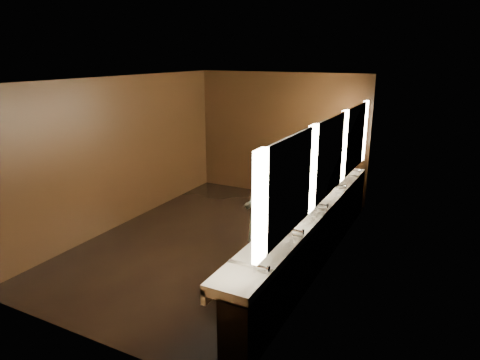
# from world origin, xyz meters

# --- Properties ---
(floor) EXTENTS (6.00, 6.00, 0.00)m
(floor) POSITION_xyz_m (0.00, 0.00, 0.00)
(floor) COLOR black
(floor) RESTS_ON ground
(ceiling) EXTENTS (4.00, 6.00, 0.02)m
(ceiling) POSITION_xyz_m (0.00, 0.00, 2.80)
(ceiling) COLOR #2D2D2B
(ceiling) RESTS_ON wall_back
(wall_back) EXTENTS (4.00, 0.02, 2.80)m
(wall_back) POSITION_xyz_m (0.00, 3.00, 1.40)
(wall_back) COLOR black
(wall_back) RESTS_ON floor
(wall_front) EXTENTS (4.00, 0.02, 2.80)m
(wall_front) POSITION_xyz_m (0.00, -3.00, 1.40)
(wall_front) COLOR black
(wall_front) RESTS_ON floor
(wall_left) EXTENTS (0.02, 6.00, 2.80)m
(wall_left) POSITION_xyz_m (-2.00, 0.00, 1.40)
(wall_left) COLOR black
(wall_left) RESTS_ON floor
(wall_right) EXTENTS (0.02, 6.00, 2.80)m
(wall_right) POSITION_xyz_m (2.00, 0.00, 1.40)
(wall_right) COLOR black
(wall_right) RESTS_ON floor
(sink_counter) EXTENTS (0.55, 5.40, 1.01)m
(sink_counter) POSITION_xyz_m (1.79, 0.00, 0.50)
(sink_counter) COLOR black
(sink_counter) RESTS_ON floor
(mirror_band) EXTENTS (0.06, 5.03, 1.15)m
(mirror_band) POSITION_xyz_m (1.98, -0.00, 1.75)
(mirror_band) COLOR #FFECC4
(mirror_band) RESTS_ON wall_right
(person) EXTENTS (0.50, 0.70, 1.81)m
(person) POSITION_xyz_m (1.12, -0.56, 0.90)
(person) COLOR #83BDC3
(person) RESTS_ON floor
(trash_bin) EXTENTS (0.35, 0.35, 0.52)m
(trash_bin) POSITION_xyz_m (1.58, -1.58, 0.26)
(trash_bin) COLOR black
(trash_bin) RESTS_ON floor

